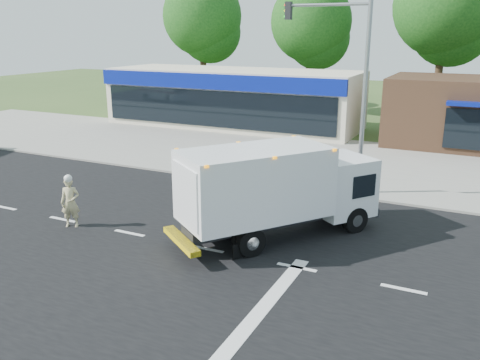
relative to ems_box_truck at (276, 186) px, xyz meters
The scene contains 11 objects.
ground 3.02m from the ems_box_truck, 129.87° to the right, with size 120.00×120.00×0.00m, color #385123.
road_asphalt 3.01m from the ems_box_truck, 129.87° to the right, with size 60.00×14.00×0.02m, color black.
sidewalk 6.75m from the ems_box_truck, 103.81° to the left, with size 60.00×2.40×0.12m, color gray.
parking_apron 12.36m from the ems_box_truck, 97.31° to the left, with size 60.00×9.00×0.02m, color gray.
lane_markings 3.68m from the ems_box_truck, 93.68° to the right, with size 55.20×7.00×0.01m.
ems_box_truck is the anchor object (origin of this frame).
emergency_worker 7.16m from the ems_box_truck, 161.88° to the right, with size 0.78×0.68×1.90m.
retail_strip_mall 20.92m from the ems_box_truck, 120.30° to the left, with size 18.00×6.20×4.00m.
brown_storefront 18.92m from the ems_box_truck, 73.28° to the left, with size 10.00×6.70×4.00m.
traffic_signal_pole 6.58m from the ems_box_truck, 82.10° to the left, with size 3.51×0.25×8.00m.
background_trees 26.99m from the ems_box_truck, 95.22° to the left, with size 36.77×7.39×12.10m.
Camera 1 is at (7.33, -12.81, 6.61)m, focal length 38.00 mm.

